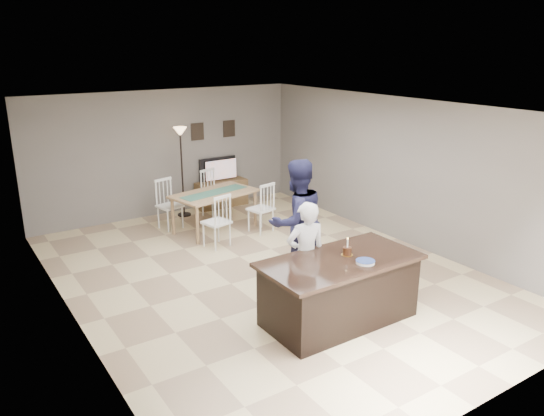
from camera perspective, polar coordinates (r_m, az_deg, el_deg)
floor at (r=8.76m, az=-0.57°, el=-7.12°), size 8.00×8.00×0.00m
room_shell at (r=8.21m, az=-0.61°, el=3.60°), size 8.00×8.00×8.00m
kitchen_island at (r=7.27m, az=7.24°, el=-8.70°), size 2.15×1.10×0.90m
tv_console at (r=12.30m, az=-5.44°, el=1.55°), size 1.20×0.40×0.60m
television at (r=12.22m, az=-5.67°, el=4.17°), size 0.91×0.12×0.53m
tv_screen_glow at (r=12.15m, az=-5.49°, el=4.13°), size 0.78×0.00×0.78m
picture_frames at (r=12.15m, az=-6.30°, el=8.33°), size 1.10×0.02×0.38m
doorway at (r=5.17m, az=-14.96°, el=-10.54°), size 0.00×2.10×2.65m
woman at (r=7.43m, az=3.64°, el=-5.17°), size 0.65×0.50×1.58m
man at (r=8.19m, az=2.64°, el=-1.51°), size 0.96×0.75×1.97m
birthday_cake at (r=7.21m, az=8.09°, el=-4.58°), size 0.16×0.16×0.25m
plate_stack at (r=6.99m, az=10.01°, el=-5.72°), size 0.25×0.25×0.04m
dining_table at (r=10.64m, az=-6.19°, el=0.97°), size 1.95×2.17×1.02m
floor_lamp at (r=11.46m, az=-9.77°, el=6.41°), size 0.29×0.29×1.94m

